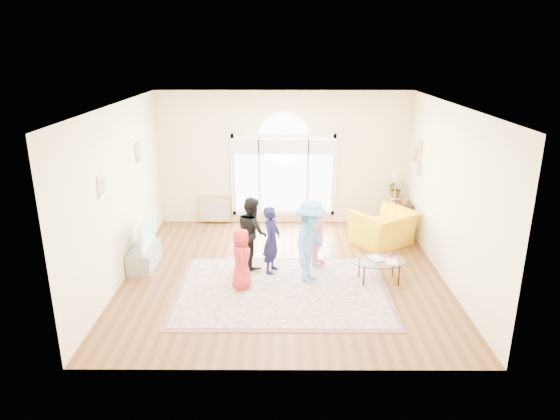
{
  "coord_description": "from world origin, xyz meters",
  "views": [
    {
      "loc": [
        -0.04,
        -8.73,
        4.17
      ],
      "look_at": [
        -0.07,
        0.3,
        1.19
      ],
      "focal_mm": 32.0,
      "sensor_mm": 36.0,
      "label": 1
    }
  ],
  "objects_px": {
    "tv_console": "(144,257)",
    "area_rug": "(282,290)",
    "coffee_table": "(379,262)",
    "armchair": "(384,228)",
    "television": "(143,234)"
  },
  "relations": [
    {
      "from": "area_rug",
      "to": "armchair",
      "type": "bearing_deg",
      "value": 44.39
    },
    {
      "from": "tv_console",
      "to": "coffee_table",
      "type": "distance_m",
      "value": 4.55
    },
    {
      "from": "area_rug",
      "to": "coffee_table",
      "type": "xyz_separation_m",
      "value": [
        1.79,
        0.37,
        0.39
      ]
    },
    {
      "from": "television",
      "to": "tv_console",
      "type": "bearing_deg",
      "value": 180.0
    },
    {
      "from": "tv_console",
      "to": "coffee_table",
      "type": "relative_size",
      "value": 0.93
    },
    {
      "from": "coffee_table",
      "to": "armchair",
      "type": "height_order",
      "value": "armchair"
    },
    {
      "from": "television",
      "to": "coffee_table",
      "type": "distance_m",
      "value": 4.55
    },
    {
      "from": "tv_console",
      "to": "area_rug",
      "type": "bearing_deg",
      "value": -20.1
    },
    {
      "from": "area_rug",
      "to": "coffee_table",
      "type": "bearing_deg",
      "value": 11.78
    },
    {
      "from": "area_rug",
      "to": "coffee_table",
      "type": "relative_size",
      "value": 3.36
    },
    {
      "from": "tv_console",
      "to": "television",
      "type": "height_order",
      "value": "television"
    },
    {
      "from": "tv_console",
      "to": "armchair",
      "type": "relative_size",
      "value": 0.83
    },
    {
      "from": "area_rug",
      "to": "armchair",
      "type": "xyz_separation_m",
      "value": [
        2.22,
        2.17,
        0.38
      ]
    },
    {
      "from": "area_rug",
      "to": "armchair",
      "type": "distance_m",
      "value": 3.13
    },
    {
      "from": "area_rug",
      "to": "coffee_table",
      "type": "distance_m",
      "value": 1.87
    }
  ]
}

